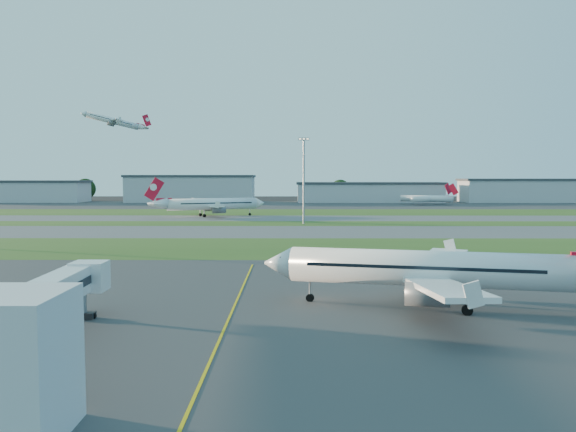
{
  "coord_description": "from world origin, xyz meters",
  "views": [
    {
      "loc": [
        11.21,
        -59.44,
        14.18
      ],
      "look_at": [
        10.65,
        43.25,
        7.0
      ],
      "focal_mm": 35.0,
      "sensor_mm": 36.0,
      "label": 1
    }
  ],
  "objects_px": {
    "airliner_parked": "(435,270)",
    "mini_jet_near": "(431,198)",
    "airliner_taxiing": "(212,204)",
    "mini_jet_far": "(427,198)",
    "jet_bridge": "(29,304)",
    "light_mast_centre": "(304,175)"
  },
  "relations": [
    {
      "from": "jet_bridge",
      "to": "mini_jet_far",
      "type": "relative_size",
      "value": 1.0
    },
    {
      "from": "mini_jet_near",
      "to": "light_mast_centre",
      "type": "distance_m",
      "value": 134.4
    },
    {
      "from": "jet_bridge",
      "to": "airliner_parked",
      "type": "bearing_deg",
      "value": 23.28
    },
    {
      "from": "airliner_parked",
      "to": "light_mast_centre",
      "type": "relative_size",
      "value": 1.46
    },
    {
      "from": "jet_bridge",
      "to": "light_mast_centre",
      "type": "bearing_deg",
      "value": 78.62
    },
    {
      "from": "jet_bridge",
      "to": "mini_jet_near",
      "type": "relative_size",
      "value": 1.08
    },
    {
      "from": "mini_jet_near",
      "to": "light_mast_centre",
      "type": "height_order",
      "value": "light_mast_centre"
    },
    {
      "from": "airliner_taxiing",
      "to": "mini_jet_far",
      "type": "relative_size",
      "value": 1.4
    },
    {
      "from": "airliner_taxiing",
      "to": "light_mast_centre",
      "type": "bearing_deg",
      "value": 111.72
    },
    {
      "from": "light_mast_centre",
      "to": "jet_bridge",
      "type": "bearing_deg",
      "value": -101.38
    },
    {
      "from": "jet_bridge",
      "to": "airliner_taxiing",
      "type": "relative_size",
      "value": 0.71
    },
    {
      "from": "airliner_parked",
      "to": "mini_jet_far",
      "type": "bearing_deg",
      "value": 89.12
    },
    {
      "from": "airliner_taxiing",
      "to": "light_mast_centre",
      "type": "height_order",
      "value": "light_mast_centre"
    },
    {
      "from": "airliner_taxiing",
      "to": "light_mast_centre",
      "type": "xyz_separation_m",
      "value": [
        32.15,
        -31.91,
        10.41
      ]
    },
    {
      "from": "airliner_parked",
      "to": "mini_jet_far",
      "type": "xyz_separation_m",
      "value": [
        53.51,
        224.3,
        -0.89
      ]
    },
    {
      "from": "airliner_parked",
      "to": "mini_jet_near",
      "type": "relative_size",
      "value": 1.51
    },
    {
      "from": "airliner_taxiing",
      "to": "mini_jet_far",
      "type": "xyz_separation_m",
      "value": [
        97.35,
        84.86,
        -1.12
      ]
    },
    {
      "from": "mini_jet_near",
      "to": "mini_jet_far",
      "type": "relative_size",
      "value": 0.92
    },
    {
      "from": "mini_jet_near",
      "to": "mini_jet_far",
      "type": "bearing_deg",
      "value": 122.79
    },
    {
      "from": "airliner_taxiing",
      "to": "mini_jet_near",
      "type": "relative_size",
      "value": 1.52
    },
    {
      "from": "airliner_taxiing",
      "to": "airliner_parked",
      "type": "bearing_deg",
      "value": 83.96
    },
    {
      "from": "mini_jet_near",
      "to": "jet_bridge",
      "type": "bearing_deg",
      "value": -144.19
    }
  ]
}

